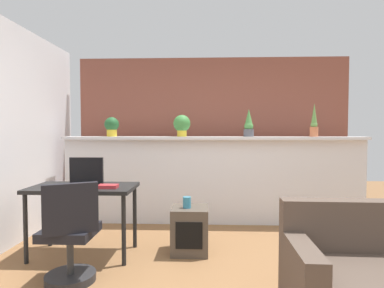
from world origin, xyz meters
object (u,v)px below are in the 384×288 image
(tv_monitor, at_px, (87,171))
(potted_plant_0, at_px, (112,126))
(potted_plant_2, at_px, (249,125))
(potted_plant_3, at_px, (314,123))
(vase_on_shelf, at_px, (187,202))
(office_chair, at_px, (70,240))
(desk, at_px, (83,194))
(book_on_desk, at_px, (108,186))
(side_cube_shelf, at_px, (190,230))
(potted_plant_1, at_px, (182,124))

(tv_monitor, bearing_deg, potted_plant_0, 92.76)
(potted_plant_2, bearing_deg, potted_plant_3, -1.83)
(tv_monitor, height_order, vase_on_shelf, tv_monitor)
(office_chair, bearing_deg, desk, 101.50)
(tv_monitor, xyz_separation_m, book_on_desk, (0.30, -0.19, -0.13))
(potted_plant_0, bearing_deg, potted_plant_2, -0.01)
(potted_plant_0, height_order, potted_plant_2, potted_plant_2)
(potted_plant_3, bearing_deg, book_on_desk, -152.29)
(side_cube_shelf, bearing_deg, book_on_desk, -164.53)
(potted_plant_1, distance_m, desk, 1.75)
(office_chair, distance_m, side_cube_shelf, 1.28)
(potted_plant_3, relative_size, office_chair, 0.52)
(tv_monitor, bearing_deg, potted_plant_3, 21.91)
(potted_plant_0, height_order, potted_plant_3, potted_plant_3)
(side_cube_shelf, relative_size, vase_on_shelf, 4.10)
(vase_on_shelf, bearing_deg, potted_plant_3, 32.99)
(potted_plant_0, xyz_separation_m, vase_on_shelf, (1.16, -1.15, -0.85))
(potted_plant_2, xyz_separation_m, office_chair, (-1.79, -1.91, -1.04))
(potted_plant_0, relative_size, potted_plant_2, 0.71)
(office_chair, bearing_deg, potted_plant_3, 34.85)
(book_on_desk, bearing_deg, desk, 159.69)
(potted_plant_2, height_order, book_on_desk, potted_plant_2)
(vase_on_shelf, height_order, book_on_desk, book_on_desk)
(book_on_desk, bearing_deg, potted_plant_0, 104.52)
(potted_plant_1, bearing_deg, potted_plant_2, 0.20)
(office_chair, bearing_deg, tv_monitor, 99.67)
(tv_monitor, distance_m, book_on_desk, 0.38)
(potted_plant_0, distance_m, potted_plant_3, 2.88)
(potted_plant_2, bearing_deg, side_cube_shelf, -124.87)
(potted_plant_1, distance_m, book_on_desk, 1.65)
(potted_plant_0, xyz_separation_m, potted_plant_3, (2.88, -0.03, 0.04))
(potted_plant_2, distance_m, book_on_desk, 2.22)
(potted_plant_1, distance_m, potted_plant_2, 0.95)
(tv_monitor, relative_size, book_on_desk, 1.86)
(desk, height_order, vase_on_shelf, desk)
(potted_plant_3, height_order, desk, potted_plant_3)
(potted_plant_1, relative_size, vase_on_shelf, 2.55)
(potted_plant_3, distance_m, side_cube_shelf, 2.35)
(potted_plant_3, height_order, side_cube_shelf, potted_plant_3)
(office_chair, distance_m, book_on_desk, 0.69)
(office_chair, bearing_deg, vase_on_shelf, 37.95)
(potted_plant_3, xyz_separation_m, side_cube_shelf, (-1.69, -1.10, -1.20))
(vase_on_shelf, bearing_deg, tv_monitor, -179.09)
(office_chair, relative_size, book_on_desk, 4.61)
(potted_plant_1, relative_size, book_on_desk, 1.58)
(desk, bearing_deg, side_cube_shelf, 5.96)
(potted_plant_2, height_order, vase_on_shelf, potted_plant_2)
(potted_plant_1, xyz_separation_m, vase_on_shelf, (0.14, -1.15, -0.87))
(potted_plant_0, bearing_deg, vase_on_shelf, -44.77)
(potted_plant_2, bearing_deg, desk, -147.11)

